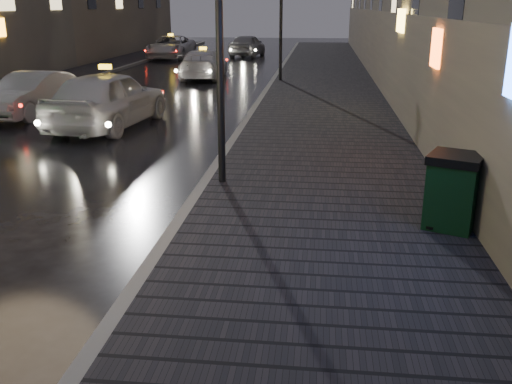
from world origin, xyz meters
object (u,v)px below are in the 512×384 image
at_px(taxi_mid, 203,64).
at_px(taxi_far, 171,47).
at_px(car_left_mid, 32,94).
at_px(trash_bin, 453,191).
at_px(taxi_near, 108,99).
at_px(lamp_near, 219,3).
at_px(car_far, 247,45).
at_px(lamp_far, 281,4).

xyz_separation_m(taxi_mid, taxi_far, (-4.35, 10.62, 0.06)).
distance_m(car_left_mid, taxi_far, 20.92).
bearing_deg(taxi_mid, trash_bin, 109.46).
distance_m(trash_bin, taxi_near, 11.12).
relative_size(lamp_near, car_left_mid, 1.26).
height_order(taxi_near, car_far, taxi_near).
bearing_deg(car_far, car_left_mid, 87.02).
distance_m(lamp_near, taxi_mid, 18.01).
bearing_deg(lamp_near, taxi_near, 128.31).
height_order(lamp_far, car_left_mid, lamp_far).
height_order(lamp_near, car_left_mid, lamp_near).
bearing_deg(taxi_far, car_left_mid, -87.46).
bearing_deg(lamp_far, car_far, 103.34).
relative_size(taxi_far, car_far, 1.20).
relative_size(lamp_near, lamp_far, 1.00).
distance_m(lamp_near, taxi_far, 29.29).
bearing_deg(trash_bin, taxi_far, 135.89).
xyz_separation_m(lamp_near, lamp_far, (0.00, 16.00, 0.00)).
height_order(lamp_near, trash_bin, lamp_near).
distance_m(lamp_far, taxi_mid, 4.97).
bearing_deg(taxi_far, trash_bin, -67.44).
bearing_deg(trash_bin, lamp_near, 176.91).
relative_size(lamp_near, taxi_far, 0.98).
relative_size(lamp_far, taxi_far, 0.98).
xyz_separation_m(trash_bin, car_far, (-7.26, 31.97, 0.02)).
height_order(lamp_far, taxi_far, lamp_far).
bearing_deg(taxi_near, car_left_mid, -20.58).
height_order(lamp_near, car_far, lamp_near).
height_order(trash_bin, taxi_mid, taxi_mid).
relative_size(lamp_near, taxi_mid, 1.11).
bearing_deg(lamp_near, lamp_far, 90.00).
bearing_deg(taxi_far, lamp_far, -55.08).
relative_size(taxi_near, car_left_mid, 1.19).
distance_m(trash_bin, car_left_mid, 14.58).
bearing_deg(lamp_near, taxi_mid, 102.57).
xyz_separation_m(lamp_near, car_left_mid, (-7.46, 7.07, -2.80)).
distance_m(lamp_far, taxi_far, 14.79).
distance_m(taxi_far, car_far, 5.30).
bearing_deg(taxi_mid, car_left_mid, 68.22).
height_order(lamp_far, trash_bin, lamp_far).
xyz_separation_m(car_left_mid, car_far, (4.15, 22.89, 0.07)).
xyz_separation_m(taxi_mid, car_far, (0.56, 12.60, 0.07)).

